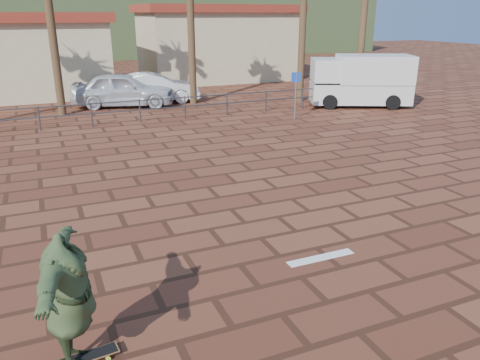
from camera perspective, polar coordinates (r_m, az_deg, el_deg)
name	(u,v)px	position (r m, az deg, el deg)	size (l,w,h in m)	color
ground	(261,238)	(9.84, 2.57, -7.11)	(120.00, 120.00, 0.00)	brown
paint_stripe	(321,258)	(9.23, 9.82, -9.31)	(1.40, 0.22, 0.01)	white
guardrail	(140,107)	(20.61, -12.12, 8.71)	(24.06, 0.06, 1.00)	#47494F
building_east	(217,42)	(34.09, -2.87, 16.41)	(10.60, 6.60, 5.00)	beige
hill_front	(68,27)	(58.05, -20.26, 17.06)	(70.00, 18.00, 6.00)	#384C28
longboard	(78,360)	(6.99, -19.10, -20.01)	(1.07, 0.34, 0.10)	olive
skateboarder	(70,299)	(6.45, -20.05, -13.48)	(2.27, 0.62, 1.85)	#304123
campervan	(361,80)	(24.64, 14.58, 11.76)	(5.24, 3.86, 2.51)	silver
car_silver	(124,90)	(24.48, -14.01, 10.64)	(2.01, 4.99, 1.70)	silver
car_white	(154,88)	(25.29, -10.46, 10.97)	(1.62, 4.63, 1.53)	silver
street_sign	(296,87)	(20.87, 6.82, 11.23)	(0.41, 0.13, 2.05)	gray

